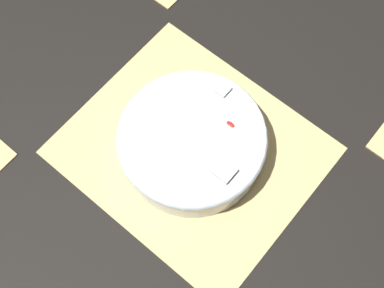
% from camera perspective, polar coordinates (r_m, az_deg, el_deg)
% --- Properties ---
extents(ground_plane, '(6.00, 6.00, 0.00)m').
position_cam_1_polar(ground_plane, '(0.93, 0.00, -0.73)').
color(ground_plane, black).
extents(bamboo_mat_center, '(0.41, 0.35, 0.01)m').
position_cam_1_polar(bamboo_mat_center, '(0.93, 0.00, -0.66)').
color(bamboo_mat_center, '#D6B775').
rests_on(bamboo_mat_center, ground_plane).
extents(fruit_salad_bowl, '(0.25, 0.25, 0.07)m').
position_cam_1_polar(fruit_salad_bowl, '(0.90, 0.08, 0.29)').
color(fruit_salad_bowl, silver).
rests_on(fruit_salad_bowl, bamboo_mat_center).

